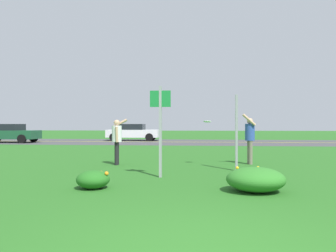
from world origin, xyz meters
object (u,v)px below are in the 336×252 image
object	(u,v)px
sign_post_near_path	(160,122)
person_catcher_blue_shirt	(250,136)
car_dark_green_leftmost	(9,133)
person_thrower_white_shirt	(117,138)
frisbee_white	(207,122)
sign_post_by_roadside	(236,133)
car_white_center_left	(133,132)

from	to	relation	value
sign_post_near_path	person_catcher_blue_shirt	xyz separation A→B (m)	(2.82, 3.29, -0.50)
car_dark_green_leftmost	sign_post_near_path	bearing A→B (deg)	-48.96
person_thrower_white_shirt	frisbee_white	bearing A→B (deg)	3.39
sign_post_by_roadside	frisbee_white	distance (m)	1.62
sign_post_by_roadside	car_dark_green_leftmost	bearing A→B (deg)	138.00
sign_post_near_path	person_catcher_blue_shirt	world-z (taller)	sign_post_near_path
person_thrower_white_shirt	car_dark_green_leftmost	bearing A→B (deg)	132.05
frisbee_white	person_thrower_white_shirt	bearing A→B (deg)	-176.61
sign_post_near_path	person_thrower_white_shirt	distance (m)	3.27
sign_post_by_roadside	sign_post_near_path	bearing A→B (deg)	-145.37
frisbee_white	person_catcher_blue_shirt	bearing A→B (deg)	17.39
car_dark_green_leftmost	car_white_center_left	xyz separation A→B (m)	(9.03, 4.07, 0.00)
sign_post_by_roadside	person_thrower_white_shirt	distance (m)	4.20
person_thrower_white_shirt	frisbee_white	size ratio (longest dim) A/B	5.97
car_white_center_left	person_thrower_white_shirt	bearing A→B (deg)	-80.20
car_white_center_left	sign_post_near_path	bearing A→B (deg)	-76.33
sign_post_near_path	frisbee_white	distance (m)	3.10
person_catcher_blue_shirt	car_white_center_left	world-z (taller)	person_catcher_blue_shirt
sign_post_near_path	car_white_center_left	size ratio (longest dim) A/B	0.55
sign_post_near_path	car_white_center_left	bearing A→B (deg)	103.67
person_thrower_white_shirt	sign_post_by_roadside	bearing A→B (deg)	-15.60
person_thrower_white_shirt	person_catcher_blue_shirt	world-z (taller)	person_catcher_blue_shirt
person_catcher_blue_shirt	car_white_center_left	bearing A→B (deg)	114.67
person_thrower_white_shirt	car_dark_green_leftmost	size ratio (longest dim) A/B	0.36
frisbee_white	sign_post_near_path	bearing A→B (deg)	-114.79
sign_post_near_path	car_dark_green_leftmost	world-z (taller)	sign_post_near_path
sign_post_near_path	frisbee_white	bearing A→B (deg)	65.21
person_thrower_white_shirt	car_white_center_left	distance (m)	17.67
frisbee_white	car_dark_green_leftmost	size ratio (longest dim) A/B	0.06
person_thrower_white_shirt	person_catcher_blue_shirt	distance (m)	4.73
person_catcher_blue_shirt	frisbee_white	world-z (taller)	person_catcher_blue_shirt
sign_post_by_roadside	person_catcher_blue_shirt	size ratio (longest dim) A/B	1.30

